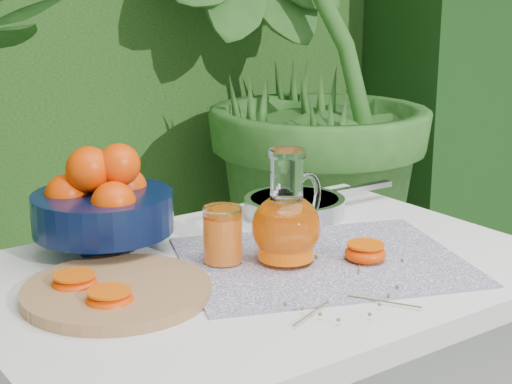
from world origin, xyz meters
TOP-DOWN VIEW (x-y plane):
  - potted_plant_right at (0.88, 1.19)m, footprint 2.58×2.58m
  - white_table at (-0.07, 0.04)m, footprint 1.00×0.70m
  - placemat at (0.03, -0.01)m, footprint 0.59×0.53m
  - cutting_board at (-0.34, 0.06)m, footprint 0.30×0.30m
  - fruit_bowl at (-0.27, 0.27)m, footprint 0.28×0.28m
  - juice_pitcher at (-0.03, 0.02)m, footprint 0.19×0.16m
  - juice_tumbler at (-0.12, 0.08)m, footprint 0.09×0.09m
  - saute_pan at (0.17, 0.25)m, footprint 0.38×0.22m
  - orange_halves at (-0.23, 0.02)m, footprint 0.56×0.23m
  - thyme_sprigs at (-0.02, -0.14)m, footprint 0.33×0.27m

SIDE VIEW (x-z plane):
  - white_table at x=-0.07m, z-range 0.29..1.04m
  - placemat at x=0.03m, z-range 0.75..0.75m
  - thyme_sprigs at x=-0.02m, z-range 0.75..0.76m
  - cutting_board at x=-0.34m, z-range 0.75..0.77m
  - orange_halves at x=-0.23m, z-range 0.75..0.79m
  - saute_pan at x=0.17m, z-range 0.75..0.79m
  - juice_tumbler at x=-0.12m, z-range 0.75..0.85m
  - juice_pitcher at x=-0.03m, z-range 0.72..0.93m
  - fruit_bowl at x=-0.27m, z-range 0.74..0.94m
  - potted_plant_right at x=0.88m, z-range 0.00..1.83m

